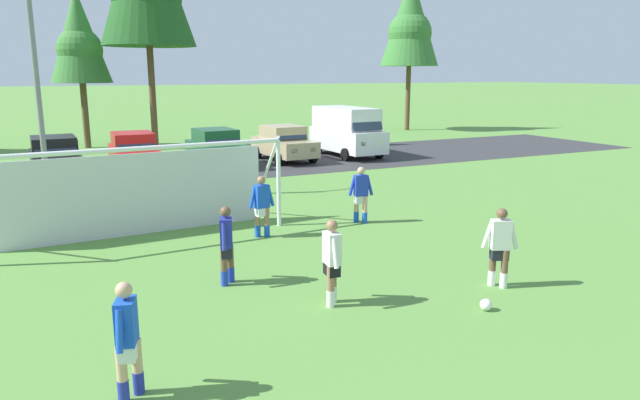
{
  "coord_description": "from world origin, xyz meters",
  "views": [
    {
      "loc": [
        -5.01,
        -0.57,
        4.26
      ],
      "look_at": [
        0.98,
        11.8,
        1.24
      ],
      "focal_mm": 32.5,
      "sensor_mm": 36.0,
      "label": 1
    }
  ],
  "objects": [
    {
      "name": "ground_plane",
      "position": [
        0.0,
        15.0,
        0.0
      ],
      "size": [
        400.0,
        400.0,
        0.0
      ],
      "primitive_type": "plane",
      "color": "#598C3D"
    },
    {
      "name": "parking_lot_strip",
      "position": [
        0.0,
        25.82,
        0.0
      ],
      "size": [
        52.0,
        8.4,
        0.01
      ],
      "primitive_type": "cube",
      "color": "#333335",
      "rests_on": "ground"
    },
    {
      "name": "soccer_ball",
      "position": [
        2.06,
        7.04,
        0.11
      ],
      "size": [
        0.22,
        0.22,
        0.22
      ],
      "color": "white",
      "rests_on": "ground"
    },
    {
      "name": "soccer_goal",
      "position": [
        -2.78,
        14.89,
        1.29
      ],
      "size": [
        7.52,
        2.38,
        2.57
      ],
      "color": "white",
      "rests_on": "ground"
    },
    {
      "name": "player_striker_near",
      "position": [
        3.16,
        13.59,
        0.82
      ],
      "size": [
        0.72,
        0.36,
        1.64
      ],
      "color": "tan",
      "rests_on": "ground"
    },
    {
      "name": "player_midfield_center",
      "position": [
        0.07,
        13.42,
        0.82
      ],
      "size": [
        0.75,
        0.31,
        1.64
      ],
      "color": "#936B4C",
      "rests_on": "ground"
    },
    {
      "name": "player_defender_far",
      "position": [
        -0.35,
        8.54,
        0.82
      ],
      "size": [
        0.3,
        0.73,
        1.64
      ],
      "color": "#936B4C",
      "rests_on": "ground"
    },
    {
      "name": "player_winger_left",
      "position": [
        3.11,
        7.89,
        0.82
      ],
      "size": [
        0.67,
        0.46,
        1.64
      ],
      "color": "brown",
      "rests_on": "ground"
    },
    {
      "name": "player_winger_right",
      "position": [
        -1.79,
        10.44,
        0.82
      ],
      "size": [
        0.39,
        0.7,
        1.64
      ],
      "color": "brown",
      "rests_on": "ground"
    },
    {
      "name": "player_trailing_back",
      "position": [
        -4.23,
        6.84,
        0.82
      ],
      "size": [
        0.39,
        0.7,
        1.64
      ],
      "color": "tan",
      "rests_on": "ground"
    },
    {
      "name": "parked_car_slot_far_left",
      "position": [
        -4.53,
        25.31,
        0.88
      ],
      "size": [
        2.14,
        4.25,
        1.72
      ],
      "color": "black",
      "rests_on": "ground"
    },
    {
      "name": "parked_car_slot_left",
      "position": [
        -1.37,
        25.6,
        0.88
      ],
      "size": [
        2.11,
        4.24,
        1.72
      ],
      "color": "red",
      "rests_on": "ground"
    },
    {
      "name": "parked_car_slot_center_left",
      "position": [
        2.35,
        25.66,
        0.88
      ],
      "size": [
        2.2,
        4.29,
        1.72
      ],
      "color": "#194C2D",
      "rests_on": "ground"
    },
    {
      "name": "parked_car_slot_center",
      "position": [
        5.82,
        25.87,
        0.88
      ],
      "size": [
        2.22,
        4.3,
        1.72
      ],
      "color": "tan",
      "rests_on": "ground"
    },
    {
      "name": "parked_car_slot_center_right",
      "position": [
        9.4,
        25.95,
        1.34
      ],
      "size": [
        2.36,
        4.88,
        2.52
      ],
      "color": "silver",
      "rests_on": "ground"
    },
    {
      "name": "tree_mid_left",
      "position": [
        -2.53,
        35.55,
        6.1
      ],
      "size": [
        3.33,
        3.33,
        8.89
      ],
      "color": "brown",
      "rests_on": "ground"
    },
    {
      "name": "tree_mid_right",
      "position": [
        20.26,
        36.38,
        7.87
      ],
      "size": [
        4.29,
        4.29,
        11.44
      ],
      "color": "brown",
      "rests_on": "ground"
    },
    {
      "name": "street_lamp",
      "position": [
        -4.77,
        21.04,
        4.37
      ],
      "size": [
        2.0,
        0.32,
        8.46
      ],
      "color": "slate",
      "rests_on": "ground"
    }
  ]
}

